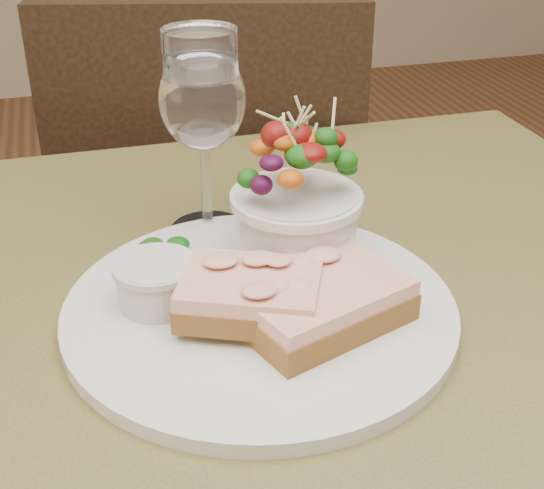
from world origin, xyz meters
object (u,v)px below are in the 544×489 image
object	(u,v)px
cafe_table	(299,425)
sandwich_front	(318,300)
chair_far	(220,329)
ramekin	(156,281)
sandwich_back	(251,294)
salad_bowl	(297,195)
wine_glass	(202,106)
dinner_plate	(260,310)

from	to	relation	value
cafe_table	sandwich_front	xyz separation A→B (m)	(0.01, -0.01, 0.13)
chair_far	ramekin	distance (m)	0.78
cafe_table	sandwich_back	bearing A→B (deg)	178.28
sandwich_front	sandwich_back	distance (m)	0.05
sandwich_front	sandwich_back	world-z (taller)	sandwich_back
cafe_table	chair_far	distance (m)	0.73
salad_bowl	sandwich_front	bearing A→B (deg)	-96.63
cafe_table	wine_glass	bearing A→B (deg)	102.95
salad_bowl	dinner_plate	bearing A→B (deg)	-128.51
chair_far	cafe_table	bearing A→B (deg)	98.72
cafe_table	ramekin	world-z (taller)	ramekin
sandwich_back	ramekin	size ratio (longest dim) A/B	2.05
cafe_table	wine_glass	distance (m)	0.28
cafe_table	sandwich_front	distance (m)	0.13
salad_bowl	wine_glass	xyz separation A→B (m)	(-0.06, 0.09, 0.05)
dinner_plate	salad_bowl	bearing A→B (deg)	51.49
ramekin	wine_glass	xyz separation A→B (m)	(0.06, 0.13, 0.09)
dinner_plate	ramekin	xyz separation A→B (m)	(-0.08, 0.02, 0.03)
cafe_table	dinner_plate	xyz separation A→B (m)	(-0.03, 0.02, 0.11)
sandwich_front	ramekin	world-z (taller)	ramekin
sandwich_front	sandwich_back	bearing A→B (deg)	147.26
ramekin	salad_bowl	world-z (taller)	salad_bowl
chair_far	sandwich_front	bearing A→B (deg)	99.61
sandwich_back	wine_glass	size ratio (longest dim) A/B	0.71
dinner_plate	wine_glass	size ratio (longest dim) A/B	1.74
chair_far	sandwich_back	world-z (taller)	chair_far
cafe_table	sandwich_front	bearing A→B (deg)	-46.85
cafe_table	sandwich_front	size ratio (longest dim) A/B	5.47
chair_far	sandwich_back	size ratio (longest dim) A/B	7.25
sandwich_back	wine_glass	bearing A→B (deg)	113.61
sandwich_front	ramekin	size ratio (longest dim) A/B	2.41
chair_far	salad_bowl	bearing A→B (deg)	100.02
cafe_table	ramekin	size ratio (longest dim) A/B	13.21
chair_far	salad_bowl	size ratio (longest dim) A/B	7.09
sandwich_back	cafe_table	bearing A→B (deg)	22.08
salad_bowl	wine_glass	distance (m)	0.12
chair_far	dinner_plate	world-z (taller)	chair_far
ramekin	salad_bowl	size ratio (longest dim) A/B	0.48
cafe_table	ramekin	xyz separation A→B (m)	(-0.10, 0.04, 0.13)
sandwich_back	salad_bowl	bearing A→B (deg)	76.97
cafe_table	salad_bowl	world-z (taller)	salad_bowl
dinner_plate	sandwich_back	world-z (taller)	sandwich_back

